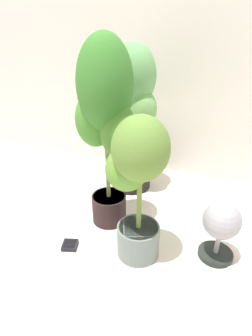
% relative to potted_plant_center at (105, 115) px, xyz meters
% --- Properties ---
extents(ground_plane, '(8.00, 8.00, 0.00)m').
position_rel_potted_plant_center_xyz_m(ground_plane, '(-0.02, -0.07, -0.67)').
color(ground_plane, silver).
rests_on(ground_plane, ground).
extents(mylar_back_wall, '(3.20, 0.01, 2.00)m').
position_rel_potted_plant_center_xyz_m(mylar_back_wall, '(-0.02, 0.78, 0.33)').
color(mylar_back_wall, silver).
rests_on(mylar_back_wall, ground).
extents(potted_plant_center, '(0.41, 0.40, 1.07)m').
position_rel_potted_plant_center_xyz_m(potted_plant_center, '(0.00, 0.00, 0.00)').
color(potted_plant_center, black).
rests_on(potted_plant_center, ground).
extents(potted_plant_front_right, '(0.38, 0.37, 0.76)m').
position_rel_potted_plant_center_xyz_m(potted_plant_front_right, '(0.25, -0.20, -0.21)').
color(potted_plant_front_right, slate).
rests_on(potted_plant_front_right, ground).
extents(potted_plant_back_center, '(0.45, 0.41, 1.00)m').
position_rel_potted_plant_center_xyz_m(potted_plant_back_center, '(-0.02, 0.43, -0.09)').
color(potted_plant_back_center, black).
rests_on(potted_plant_back_center, ground).
extents(hygrometer_box, '(0.10, 0.10, 0.03)m').
position_rel_potted_plant_center_xyz_m(hygrometer_box, '(-0.10, -0.30, -0.66)').
color(hygrometer_box, black).
rests_on(hygrometer_box, ground).
extents(floor_fan, '(0.22, 0.22, 0.33)m').
position_rel_potted_plant_center_xyz_m(floor_fan, '(0.65, -0.08, -0.46)').
color(floor_fan, black).
rests_on(floor_fan, ground).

